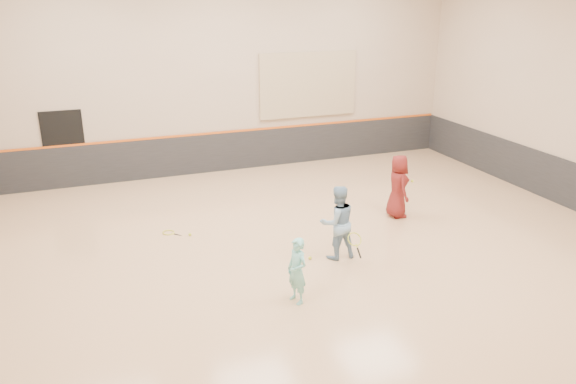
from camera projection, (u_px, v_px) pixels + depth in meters
name	position (u px, v px, depth m)	size (l,w,h in m)	color
room	(294.00, 213.00, 11.89)	(15.04, 12.04, 6.22)	tan
wainscot_back	(223.00, 152.00, 17.22)	(14.90, 0.04, 1.20)	#232326
wainscot_right	(563.00, 183.00, 14.45)	(0.04, 11.90, 1.20)	#232326
accent_stripe	(223.00, 132.00, 17.01)	(14.90, 0.03, 0.06)	#D85914
acoustic_panel	(308.00, 85.00, 17.50)	(3.20, 0.08, 2.00)	tan
doorway	(65.00, 150.00, 15.57)	(1.10, 0.05, 2.20)	black
girl	(297.00, 271.00, 9.86)	(0.45, 0.29, 1.23)	#78D0C8
instructor	(337.00, 222.00, 11.48)	(0.76, 0.60, 1.57)	#7DA3C2
young_man	(398.00, 186.00, 13.64)	(0.76, 0.50, 1.56)	maroon
held_racket	(354.00, 239.00, 11.35)	(0.49, 0.49, 0.51)	gold
spare_racket	(168.00, 232.00, 12.90)	(0.61, 0.61, 0.07)	#CDD22E
ball_under_racket	(310.00, 258.00, 11.63)	(0.07, 0.07, 0.07)	yellow
ball_in_hand	(412.00, 181.00, 13.47)	(0.07, 0.07, 0.07)	gold
ball_beside_spare	(190.00, 234.00, 12.75)	(0.07, 0.07, 0.07)	gold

